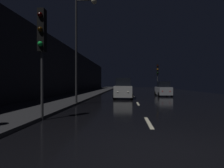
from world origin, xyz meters
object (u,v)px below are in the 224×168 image
object	(u,v)px
traffic_light_far_right	(158,72)
streetlamp_overhead	(82,36)
traffic_light_near_left	(42,39)
car_approaching_headlights	(123,89)
car_parked_right_far	(163,89)

from	to	relation	value
traffic_light_far_right	streetlamp_overhead	world-z (taller)	streetlamp_overhead
traffic_light_near_left	streetlamp_overhead	world-z (taller)	streetlamp_overhead
traffic_light_far_right	traffic_light_near_left	bearing A→B (deg)	-18.53
streetlamp_overhead	traffic_light_near_left	bearing A→B (deg)	-93.20
traffic_light_far_right	car_approaching_headlights	size ratio (longest dim) A/B	1.15
traffic_light_near_left	car_approaching_headlights	distance (m)	12.50
car_approaching_headlights	car_parked_right_far	size ratio (longest dim) A/B	1.18
traffic_light_far_right	car_parked_right_far	distance (m)	9.19
streetlamp_overhead	traffic_light_far_right	bearing A→B (deg)	64.08
traffic_light_near_left	car_approaching_headlights	world-z (taller)	traffic_light_near_left
traffic_light_near_left	car_parked_right_far	world-z (taller)	traffic_light_near_left
traffic_light_near_left	car_parked_right_far	size ratio (longest dim) A/B	1.33
traffic_light_near_left	car_approaching_headlights	xyz separation A→B (m)	(3.41, 11.74, -2.60)
streetlamp_overhead	car_approaching_headlights	distance (m)	8.00
traffic_light_far_right	traffic_light_near_left	world-z (taller)	traffic_light_far_right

